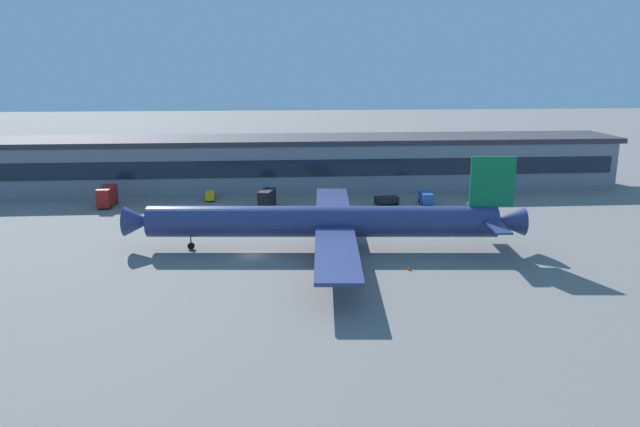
{
  "coord_description": "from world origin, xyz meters",
  "views": [
    {
      "loc": [
        3.41,
        -92.52,
        29.52
      ],
      "look_at": [
        11.28,
        6.52,
        5.0
      ],
      "focal_mm": 34.46,
      "sensor_mm": 36.0,
      "label": 1
    }
  ],
  "objects": [
    {
      "name": "terminal_building",
      "position": [
        0.0,
        54.27,
        6.08
      ],
      "size": [
        174.1,
        17.62,
        12.12
      ],
      "color": "gray",
      "rests_on": "ground_plane"
    },
    {
      "name": "stair_truck",
      "position": [
        2.23,
        33.57,
        1.98
      ],
      "size": [
        3.94,
        6.43,
        3.55
      ],
      "color": "black",
      "rests_on": "ground_plane"
    },
    {
      "name": "ground_plane",
      "position": [
        0.0,
        0.0,
        0.0
      ],
      "size": [
        600.0,
        600.0,
        0.0
      ],
      "primitive_type": "plane",
      "color": "slate"
    },
    {
      "name": "follow_me_car",
      "position": [
        -10.28,
        40.62,
        1.09
      ],
      "size": [
        2.24,
        4.51,
        1.85
      ],
      "color": "yellow",
      "rests_on": "ground_plane"
    },
    {
      "name": "baggage_tug",
      "position": [
        49.19,
        36.59,
        1.09
      ],
      "size": [
        3.86,
        4.03,
        1.85
      ],
      "color": "black",
      "rests_on": "ground_plane"
    },
    {
      "name": "traffic_cone_0",
      "position": [
        23.11,
        -8.75,
        0.36
      ],
      "size": [
        0.58,
        0.58,
        0.72
      ],
      "primitive_type": "cone",
      "color": "#F2590C",
      "rests_on": "ground_plane"
    },
    {
      "name": "crew_van",
      "position": [
        36.12,
        33.46,
        1.46
      ],
      "size": [
        2.39,
        5.26,
        2.55
      ],
      "color": "#2651A5",
      "rests_on": "ground_plane"
    },
    {
      "name": "airliner",
      "position": [
        12.22,
        2.44,
        4.65
      ],
      "size": [
        64.38,
        55.67,
        15.19
      ],
      "color": "navy",
      "rests_on": "ground_plane"
    },
    {
      "name": "pushback_tractor",
      "position": [
        27.54,
        33.39,
        1.05
      ],
      "size": [
        5.17,
        3.39,
        1.75
      ],
      "color": "black",
      "rests_on": "ground_plane"
    },
    {
      "name": "catering_truck",
      "position": [
        -31.25,
        36.81,
        2.29
      ],
      "size": [
        2.75,
        7.25,
        4.15
      ],
      "color": "red",
      "rests_on": "ground_plane"
    }
  ]
}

